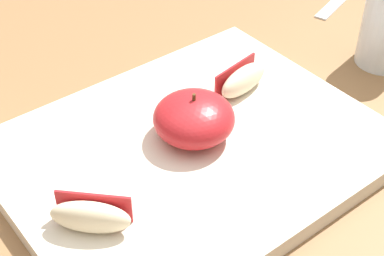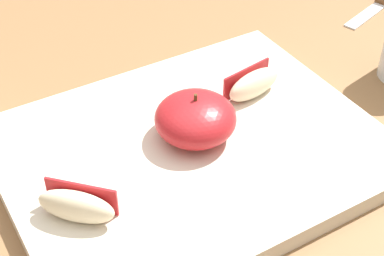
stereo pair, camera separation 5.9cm
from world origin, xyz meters
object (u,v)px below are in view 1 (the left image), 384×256
cutting_board (192,150)px  apple_wedge_middle (91,216)px  apple_wedge_near_knife (243,80)px  apple_half_skin_up (194,118)px

cutting_board → apple_wedge_middle: 0.15m
apple_wedge_middle → apple_wedge_near_knife: size_ratio=0.91×
apple_wedge_middle → apple_half_skin_up: bearing=16.5°
cutting_board → apple_wedge_near_knife: (0.10, 0.04, 0.03)m
cutting_board → apple_wedge_middle: bearing=-165.6°
cutting_board → apple_half_skin_up: bearing=42.4°
apple_half_skin_up → apple_wedge_near_knife: bearing=16.7°
apple_wedge_near_knife → apple_half_skin_up: bearing=-163.3°
apple_wedge_near_knife → cutting_board: bearing=-160.5°
apple_wedge_middle → apple_wedge_near_knife: bearing=16.6°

